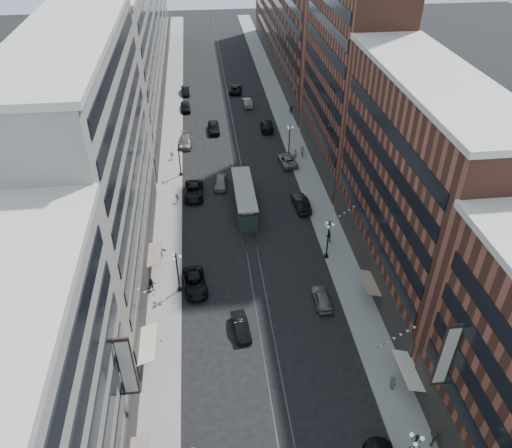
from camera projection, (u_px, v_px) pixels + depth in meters
name	position (u px, v px, depth m)	size (l,w,h in m)	color
ground	(236.00, 158.00, 85.03)	(220.00, 220.00, 0.00)	black
sidewalk_west	(172.00, 135.00, 92.02)	(4.00, 180.00, 0.15)	gray
sidewalk_east	(289.00, 129.00, 94.10)	(4.00, 180.00, 0.15)	gray
rail_west	(227.00, 133.00, 93.03)	(0.12, 180.00, 0.02)	#2D2D33
rail_east	(235.00, 132.00, 93.17)	(0.12, 180.00, 0.02)	#2D2D33
building_west_mid	(96.00, 169.00, 53.47)	(8.00, 36.00, 28.00)	gray
building_west_far	(139.00, 27.00, 104.91)	(8.00, 90.00, 26.00)	gray
building_east_mid	(414.00, 190.00, 53.82)	(8.00, 30.00, 24.00)	brown
building_east_tower	(353.00, 34.00, 71.18)	(8.00, 26.00, 42.00)	brown
building_east_far	(291.00, 17.00, 115.98)	(8.00, 72.00, 24.00)	brown
lamppost_sw_far	(178.00, 271.00, 56.52)	(1.03, 1.14, 5.52)	black
lamppost_sw_mid	(179.00, 159.00, 78.32)	(1.03, 1.14, 5.52)	black
lamppost_se_far	(328.00, 238.00, 61.49)	(1.03, 1.14, 5.52)	black
lamppost_se_mid	(289.00, 139.00, 84.10)	(1.03, 1.14, 5.52)	black
streetcar	(244.00, 199.00, 71.59)	(2.74, 12.38, 3.42)	#263C2C
car_2	(195.00, 283.00, 58.30)	(2.60, 5.63, 1.57)	black
car_4	(322.00, 298.00, 56.28)	(1.78, 4.43, 1.51)	slate
car_5	(241.00, 326.00, 52.86)	(1.53, 4.39, 1.45)	black
pedestrian_2	(152.00, 285.00, 57.56)	(0.92, 0.50, 1.89)	black
pedestrian_3	(433.00, 439.00, 42.11)	(1.16, 0.48, 1.80)	black
pedestrian_4	(393.00, 383.00, 46.74)	(1.02, 0.47, 1.74)	#AC9F8F
car_7	(194.00, 191.00, 74.72)	(2.76, 5.99, 1.67)	black
car_8	(186.00, 141.00, 88.43)	(2.22, 5.47, 1.59)	#66645A
car_9	(185.00, 107.00, 101.15)	(1.92, 4.76, 1.62)	black
car_10	(301.00, 203.00, 72.05)	(1.86, 5.34, 1.76)	black
car_11	(287.00, 160.00, 82.85)	(2.51, 5.45, 1.51)	slate
car_12	(267.00, 126.00, 93.75)	(2.29, 5.65, 1.64)	black
car_13	(214.00, 127.00, 92.92)	(2.10, 5.22, 1.78)	black
car_14	(247.00, 102.00, 103.04)	(1.69, 4.84, 1.60)	slate
pedestrian_5	(160.00, 251.00, 62.86)	(1.46, 0.42, 1.58)	black
pedestrian_6	(172.00, 155.00, 83.92)	(0.88, 0.40, 1.51)	beige
pedestrian_7	(329.00, 236.00, 65.37)	(0.79, 0.43, 1.63)	black
pedestrian_8	(295.00, 153.00, 84.18)	(0.63, 0.42, 1.74)	#9E9A83
pedestrian_9	(291.00, 110.00, 99.24)	(1.10, 0.46, 1.71)	black
car_extra_0	(235.00, 89.00, 109.50)	(2.54, 5.52, 1.53)	black
car_extra_1	(221.00, 182.00, 76.93)	(1.89, 4.70, 1.60)	slate
car_extra_2	(185.00, 91.00, 108.52)	(1.67, 4.79, 1.58)	black
pedestrian_extra_0	(177.00, 198.00, 73.10)	(0.88, 0.40, 1.49)	#A19786
pedestrian_extra_1	(302.00, 151.00, 84.74)	(1.79, 0.51, 1.93)	beige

